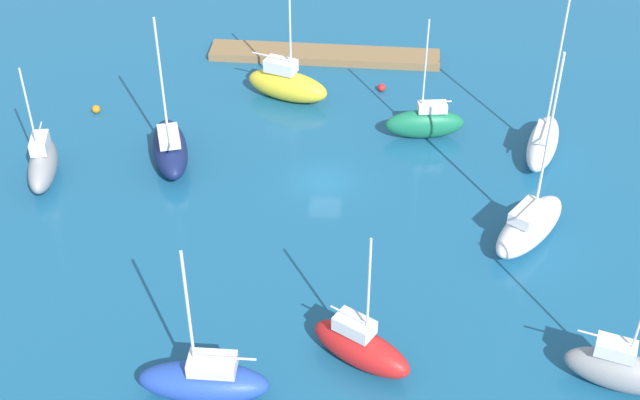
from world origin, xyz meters
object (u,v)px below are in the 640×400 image
at_px(sailboat_gray_lone_north, 43,164).
at_px(sailboat_navy_lone_south, 170,148).
at_px(mooring_buoy_orange, 96,109).
at_px(sailboat_yellow_near_pier, 287,84).
at_px(sailboat_gray_far_north, 619,369).
at_px(pier_dock, 324,55).
at_px(sailboat_green_far_south, 425,123).
at_px(mooring_buoy_red, 382,88).
at_px(sailboat_white_west_end, 530,225).
at_px(sailboat_blue_mid_basin, 204,380).
at_px(sailboat_red_along_channel, 361,346).
at_px(sailboat_white_off_beacon, 543,142).

relative_size(sailboat_gray_lone_north, sailboat_navy_lone_south, 0.80).
bearing_deg(mooring_buoy_orange, sailboat_yellow_near_pier, -166.70).
relative_size(sailboat_gray_far_north, mooring_buoy_orange, 17.31).
relative_size(pier_dock, sailboat_gray_far_north, 1.77).
height_order(sailboat_green_far_south, mooring_buoy_red, sailboat_green_far_south).
height_order(pier_dock, sailboat_white_west_end, sailboat_white_west_end).
bearing_deg(sailboat_gray_far_north, mooring_buoy_red, 130.85).
height_order(sailboat_yellow_near_pier, mooring_buoy_orange, sailboat_yellow_near_pier).
bearing_deg(pier_dock, sailboat_yellow_near_pier, 71.15).
bearing_deg(sailboat_navy_lone_south, sailboat_white_west_end, -122.60).
relative_size(sailboat_gray_far_north, mooring_buoy_red, 17.32).
xyz_separation_m(sailboat_blue_mid_basin, sailboat_gray_far_north, (-23.82, -2.96, 0.14)).
relative_size(pier_dock, sailboat_white_west_end, 1.47).
xyz_separation_m(sailboat_white_west_end, sailboat_yellow_near_pier, (19.23, -17.49, 0.14)).
height_order(pier_dock, sailboat_green_far_south, sailboat_green_far_south).
bearing_deg(sailboat_navy_lone_south, mooring_buoy_orange, 32.62).
height_order(pier_dock, sailboat_red_along_channel, sailboat_red_along_channel).
height_order(pier_dock, sailboat_gray_far_north, sailboat_gray_far_north).
bearing_deg(sailboat_green_far_south, sailboat_yellow_near_pier, -30.29).
distance_m(sailboat_white_west_end, sailboat_green_far_south, 14.54).
xyz_separation_m(sailboat_blue_mid_basin, mooring_buoy_red, (-8.85, -35.54, -0.92)).
distance_m(sailboat_yellow_near_pier, sailboat_blue_mid_basin, 33.43).
distance_m(sailboat_white_west_end, sailboat_white_off_beacon, 10.94).
bearing_deg(sailboat_navy_lone_south, sailboat_gray_far_north, -140.82).
xyz_separation_m(pier_dock, mooring_buoy_red, (-5.59, 5.48, -0.02)).
height_order(sailboat_gray_lone_north, sailboat_navy_lone_south, sailboat_navy_lone_south).
distance_m(sailboat_yellow_near_pier, sailboat_red_along_channel, 31.12).
xyz_separation_m(sailboat_white_west_end, sailboat_green_far_south, (7.27, -12.59, -0.00)).
bearing_deg(mooring_buoy_red, sailboat_white_off_beacon, 145.94).
bearing_deg(sailboat_yellow_near_pier, sailboat_gray_lone_north, -123.42).
bearing_deg(sailboat_yellow_near_pier, sailboat_gray_far_north, -34.42).
bearing_deg(sailboat_gray_far_north, sailboat_green_far_south, 129.81).
relative_size(sailboat_yellow_near_pier, mooring_buoy_orange, 16.59).
bearing_deg(sailboat_navy_lone_south, sailboat_yellow_near_pier, -55.42).
distance_m(pier_dock, sailboat_gray_far_north, 43.27).
bearing_deg(sailboat_red_along_channel, pier_dock, 128.30).
bearing_deg(sailboat_gray_lone_north, sailboat_green_far_south, 94.71).
xyz_separation_m(sailboat_navy_lone_south, sailboat_white_off_beacon, (-29.24, -3.67, -0.08)).
relative_size(sailboat_gray_lone_north, sailboat_green_far_south, 0.93).
bearing_deg(sailboat_gray_lone_north, sailboat_yellow_near_pier, 116.46).
bearing_deg(sailboat_white_west_end, sailboat_gray_far_north, -129.10).
height_order(sailboat_white_west_end, sailboat_green_far_south, sailboat_white_west_end).
bearing_deg(mooring_buoy_orange, sailboat_navy_lone_south, 140.63).
relative_size(sailboat_green_far_south, sailboat_gray_far_north, 0.87).
xyz_separation_m(sailboat_gray_far_north, mooring_buoy_red, (14.97, -32.58, -1.06)).
bearing_deg(mooring_buoy_red, sailboat_green_far_south, 118.30).
bearing_deg(sailboat_white_west_end, sailboat_green_far_south, 64.11).
xyz_separation_m(sailboat_red_along_channel, mooring_buoy_red, (-0.05, -32.15, -0.98)).
distance_m(sailboat_yellow_near_pier, sailboat_white_off_beacon, 22.32).
xyz_separation_m(sailboat_green_far_south, sailboat_red_along_channel, (3.82, 25.14, -0.03)).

